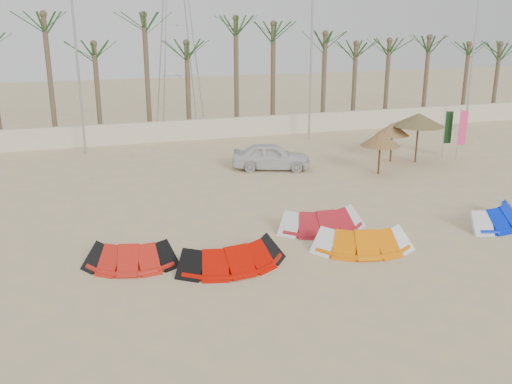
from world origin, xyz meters
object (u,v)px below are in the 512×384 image
object	(u,v)px
kite_red_mid	(230,252)
kite_red_right	(319,217)
car	(271,156)
kite_orange	(359,236)
parasol_left	(380,139)
kite_blue	(492,212)
kite_red_left	(129,252)
parasol_mid	(419,120)
parasol_right	(393,129)

from	to	relation	value
kite_red_mid	kite_red_right	distance (m)	4.61
car	kite_orange	bearing A→B (deg)	-163.48
parasol_left	kite_blue	bearing A→B (deg)	-84.63
kite_red_right	kite_blue	bearing A→B (deg)	-12.43
kite_red_left	parasol_left	bearing A→B (deg)	29.25
kite_orange	parasol_mid	size ratio (longest dim) A/B	1.32
kite_red_left	car	size ratio (longest dim) A/B	0.80
kite_blue	kite_red_right	bearing A→B (deg)	167.57
parasol_left	kite_red_left	bearing A→B (deg)	-150.75
kite_orange	parasol_left	xyz separation A→B (m)	(5.41, 8.36, 1.39)
parasol_left	kite_orange	bearing A→B (deg)	-122.91
kite_red_right	kite_orange	bearing A→B (deg)	-76.50
kite_red_left	kite_orange	distance (m)	7.80
kite_blue	kite_red_left	bearing A→B (deg)	178.92
kite_red_left	parasol_right	world-z (taller)	parasol_right
kite_red_left	kite_orange	size ratio (longest dim) A/B	0.88
parasol_right	kite_orange	bearing A→B (deg)	-124.99
kite_red_right	parasol_mid	distance (m)	12.01
kite_blue	parasol_mid	size ratio (longest dim) A/B	1.31
kite_red_right	car	world-z (taller)	car
parasol_left	parasol_mid	distance (m)	3.50
kite_red_right	parasol_right	bearing A→B (deg)	46.45
kite_red_mid	kite_blue	size ratio (longest dim) A/B	1.03
kite_orange	car	distance (m)	10.90
parasol_mid	kite_red_mid	bearing A→B (deg)	-143.24
kite_orange	parasol_left	bearing A→B (deg)	57.09
kite_red_right	car	xyz separation A→B (m)	(1.04, 8.69, 0.27)
kite_red_right	parasol_left	xyz separation A→B (m)	(5.93, 6.16, 1.39)
kite_orange	parasol_right	bearing A→B (deg)	55.01
kite_red_mid	kite_blue	world-z (taller)	same
kite_red_right	parasol_right	size ratio (longest dim) A/B	1.54
kite_blue	parasol_mid	bearing A→B (deg)	75.32
kite_red_mid	kite_red_right	bearing A→B (deg)	27.70
kite_red_left	parasol_mid	distance (m)	18.62
kite_blue	parasol_right	bearing A→B (deg)	83.02
kite_red_left	parasol_mid	world-z (taller)	parasol_mid
kite_red_left	kite_red_right	size ratio (longest dim) A/B	0.96
kite_red_mid	car	world-z (taller)	car
parasol_left	parasol_mid	bearing A→B (deg)	25.88
kite_red_mid	kite_orange	world-z (taller)	same
kite_orange	parasol_left	world-z (taller)	parasol_left
kite_red_left	kite_red_right	world-z (taller)	same
parasol_right	car	distance (m)	6.91
kite_red_right	kite_blue	distance (m)	6.81
kite_red_left	kite_red_mid	world-z (taller)	same
parasol_mid	kite_blue	bearing A→B (deg)	-104.68
kite_red_right	parasol_right	world-z (taller)	parasol_right
kite_red_mid	kite_red_left	bearing A→B (deg)	163.27
kite_blue	parasol_left	distance (m)	7.78
parasol_mid	car	bearing A→B (deg)	172.72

